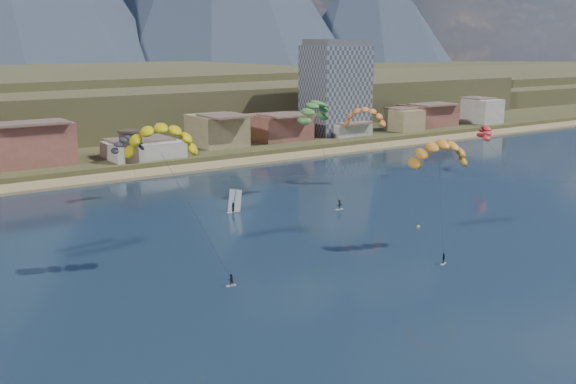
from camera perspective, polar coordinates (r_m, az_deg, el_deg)
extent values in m
plane|color=black|center=(87.05, 12.13, -10.34)|extent=(2400.00, 2400.00, 0.00)
cube|color=tan|center=(174.21, -13.82, 1.35)|extent=(2200.00, 12.00, 0.90)
cube|color=brown|center=(292.77, -14.50, 7.67)|extent=(320.00, 150.00, 15.00)
cube|color=brown|center=(412.03, 16.78, 8.43)|extent=(240.00, 120.00, 8.00)
cube|color=brown|center=(506.98, 21.84, 9.01)|extent=(260.00, 140.00, 12.00)
cube|color=gray|center=(232.98, 4.06, 8.66)|extent=(20.00, 16.00, 30.00)
cube|color=#59595E|center=(232.37, 4.12, 12.60)|extent=(18.00, 14.40, 2.00)
cylinder|color=#47382D|center=(182.33, -13.34, 3.71)|extent=(5.20, 5.20, 8.00)
cylinder|color=#47382D|center=(181.72, -13.41, 5.05)|extent=(5.82, 5.82, 0.60)
cube|color=silver|center=(95.57, -4.87, -7.92)|extent=(1.46, 0.54, 0.10)
imported|color=black|center=(95.26, -4.88, -7.43)|extent=(0.85, 0.69, 1.65)
cylinder|color=#262626|center=(96.62, -7.85, -1.97)|extent=(0.05, 0.05, 20.74)
cube|color=silver|center=(106.81, 13.07, -5.95)|extent=(1.49, 0.98, 0.10)
imported|color=black|center=(106.54, 13.09, -5.51)|extent=(1.05, 0.76, 1.65)
cylinder|color=#262626|center=(108.86, 12.89, -1.51)|extent=(0.05, 0.05, 15.52)
cube|color=silver|center=(137.10, 4.38, -1.47)|extent=(1.69, 0.63, 0.11)
imported|color=black|center=(136.85, 4.39, -1.06)|extent=(1.28, 0.81, 1.90)
cylinder|color=#262626|center=(141.04, 3.27, 2.65)|extent=(0.05, 0.05, 20.36)
cylinder|color=#262626|center=(143.64, -12.74, 1.14)|extent=(0.04, 0.04, 13.11)
cylinder|color=#262626|center=(159.04, 7.41, 3.06)|extent=(0.04, 0.04, 15.84)
cylinder|color=#262626|center=(182.97, 17.18, 2.97)|extent=(0.04, 0.04, 11.29)
cube|color=silver|center=(135.09, -4.68, -1.69)|extent=(2.57, 0.88, 0.13)
imported|color=black|center=(134.85, -4.69, -1.28)|extent=(0.92, 0.63, 1.82)
cube|color=white|center=(134.74, -4.54, -0.72)|extent=(1.13, 2.79, 4.35)
sphere|color=#FFB11A|center=(126.15, 11.02, -2.92)|extent=(0.63, 0.63, 0.63)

